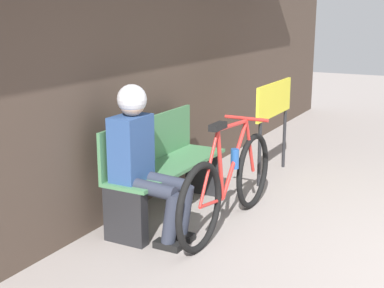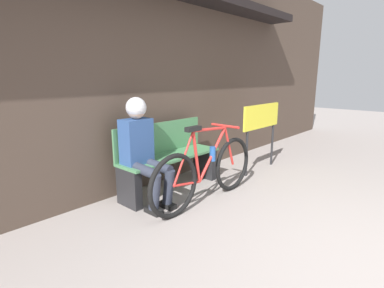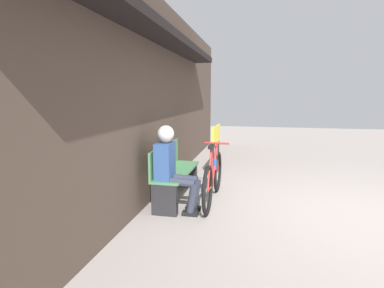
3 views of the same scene
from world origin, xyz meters
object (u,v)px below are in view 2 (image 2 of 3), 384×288
at_px(bicycle, 207,171).
at_px(person_seated, 142,144).
at_px(signboard, 262,121).
at_px(park_bench_near, 169,160).

relative_size(bicycle, person_seated, 1.43).
height_order(bicycle, signboard, signboard).
bearing_deg(signboard, person_seated, 170.31).
bearing_deg(signboard, bicycle, -173.69).
height_order(park_bench_near, person_seated, person_seated).
distance_m(park_bench_near, person_seated, 0.60).
bearing_deg(bicycle, park_bench_near, 91.61).
xyz_separation_m(park_bench_near, bicycle, (0.02, -0.62, -0.02)).
bearing_deg(bicycle, person_seated, 135.50).
bearing_deg(signboard, park_bench_near, 163.47).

